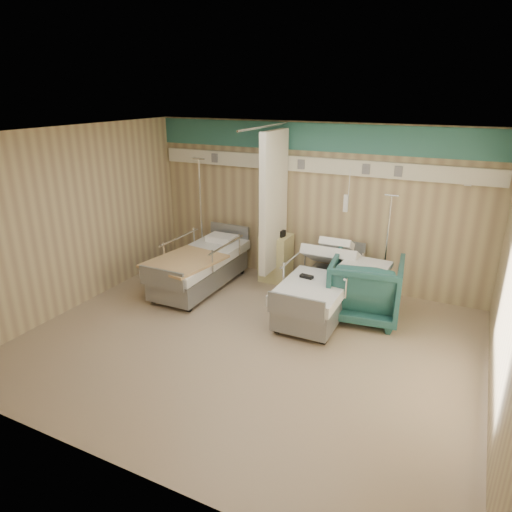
# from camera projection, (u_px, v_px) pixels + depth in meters

# --- Properties ---
(ground) EXTENTS (6.00, 5.00, 0.00)m
(ground) POSITION_uv_depth(u_px,v_px,m) (248.00, 342.00, 6.31)
(ground) COLOR tan
(ground) RESTS_ON ground
(room_walls) EXTENTS (6.04, 5.04, 2.82)m
(room_walls) POSITION_uv_depth(u_px,v_px,m) (254.00, 207.00, 5.90)
(room_walls) COLOR tan
(room_walls) RESTS_ON ground
(bed_right) EXTENTS (1.00, 2.16, 0.63)m
(bed_right) POSITION_uv_depth(u_px,v_px,m) (321.00, 294.00, 7.05)
(bed_right) COLOR silver
(bed_right) RESTS_ON ground
(bed_left) EXTENTS (1.00, 2.16, 0.63)m
(bed_left) POSITION_uv_depth(u_px,v_px,m) (200.00, 271.00, 7.96)
(bed_left) COLOR silver
(bed_left) RESTS_ON ground
(bedside_cabinet) EXTENTS (0.50, 0.48, 0.85)m
(bedside_cabinet) POSITION_uv_depth(u_px,v_px,m) (276.00, 258.00, 8.25)
(bedside_cabinet) COLOR #DCD189
(bedside_cabinet) RESTS_ON ground
(visitor_armchair) EXTENTS (1.15, 1.17, 0.96)m
(visitor_armchair) POSITION_uv_depth(u_px,v_px,m) (366.00, 288.00, 6.86)
(visitor_armchair) COLOR #1F4F4E
(visitor_armchair) RESTS_ON ground
(waffle_blanket) EXTENTS (0.71, 0.64, 0.08)m
(waffle_blanket) POSITION_uv_depth(u_px,v_px,m) (366.00, 255.00, 6.71)
(waffle_blanket) COLOR silver
(waffle_blanket) RESTS_ON visitor_armchair
(iv_stand_right) EXTENTS (0.32, 0.32, 1.79)m
(iv_stand_right) POSITION_uv_depth(u_px,v_px,m) (383.00, 281.00, 7.39)
(iv_stand_right) COLOR silver
(iv_stand_right) RESTS_ON ground
(iv_stand_left) EXTENTS (0.38, 0.38, 2.13)m
(iv_stand_left) POSITION_uv_depth(u_px,v_px,m) (202.00, 246.00, 8.82)
(iv_stand_left) COLOR silver
(iv_stand_left) RESTS_ON ground
(call_remote) EXTENTS (0.21, 0.11, 0.04)m
(call_remote) POSITION_uv_depth(u_px,v_px,m) (307.00, 277.00, 6.84)
(call_remote) COLOR black
(call_remote) RESTS_ON bed_right
(tan_blanket) EXTENTS (1.11, 1.33, 0.04)m
(tan_blanket) POSITION_uv_depth(u_px,v_px,m) (184.00, 261.00, 7.45)
(tan_blanket) COLOR tan
(tan_blanket) RESTS_ON bed_left
(toiletry_bag) EXTENTS (0.23, 0.17, 0.11)m
(toiletry_bag) POSITION_uv_depth(u_px,v_px,m) (279.00, 233.00, 8.04)
(toiletry_bag) COLOR black
(toiletry_bag) RESTS_ON bedside_cabinet
(white_cup) EXTENTS (0.10, 0.10, 0.14)m
(white_cup) POSITION_uv_depth(u_px,v_px,m) (271.00, 231.00, 8.10)
(white_cup) COLOR white
(white_cup) RESTS_ON bedside_cabinet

